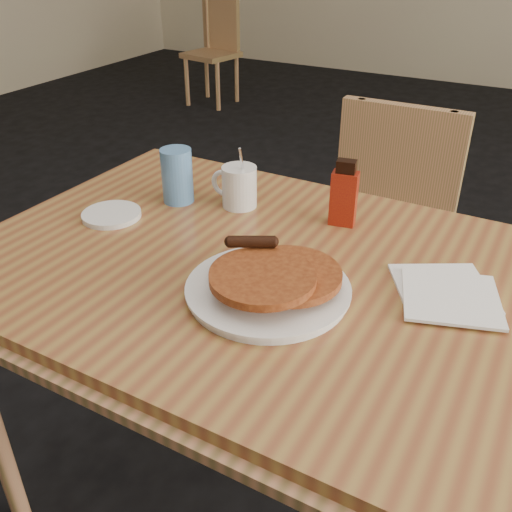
{
  "coord_description": "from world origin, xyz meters",
  "views": [
    {
      "loc": [
        0.44,
        -0.77,
        1.33
      ],
      "look_at": [
        -0.0,
        0.03,
        0.79
      ],
      "focal_mm": 40.0,
      "sensor_mm": 36.0,
      "label": 1
    }
  ],
  "objects_px": {
    "chair_main_far": "(384,222)",
    "coffee_mug": "(238,186)",
    "pancake_plate": "(269,283)",
    "syrup_bottle": "(344,195)",
    "chair_wall_extra": "(216,42)",
    "main_table": "(274,283)",
    "blue_tumbler": "(177,176)"
  },
  "relations": [
    {
      "from": "pancake_plate",
      "to": "syrup_bottle",
      "type": "xyz_separation_m",
      "value": [
        0.01,
        0.33,
        0.04
      ]
    },
    {
      "from": "pancake_plate",
      "to": "blue_tumbler",
      "type": "xyz_separation_m",
      "value": [
        -0.38,
        0.25,
        0.04
      ]
    },
    {
      "from": "chair_wall_extra",
      "to": "pancake_plate",
      "type": "height_order",
      "value": "pancake_plate"
    },
    {
      "from": "coffee_mug",
      "to": "syrup_bottle",
      "type": "relative_size",
      "value": 1.03
    },
    {
      "from": "chair_main_far",
      "to": "chair_wall_extra",
      "type": "distance_m",
      "value": 3.36
    },
    {
      "from": "chair_main_far",
      "to": "coffee_mug",
      "type": "xyz_separation_m",
      "value": [
        -0.21,
        -0.54,
        0.29
      ]
    },
    {
      "from": "chair_main_far",
      "to": "chair_wall_extra",
      "type": "xyz_separation_m",
      "value": [
        -2.22,
        2.53,
        -0.03
      ]
    },
    {
      "from": "chair_main_far",
      "to": "chair_wall_extra",
      "type": "bearing_deg",
      "value": 131.3
    },
    {
      "from": "blue_tumbler",
      "to": "coffee_mug",
      "type": "bearing_deg",
      "value": 18.44
    },
    {
      "from": "chair_wall_extra",
      "to": "syrup_bottle",
      "type": "distance_m",
      "value": 3.8
    },
    {
      "from": "pancake_plate",
      "to": "coffee_mug",
      "type": "xyz_separation_m",
      "value": [
        -0.24,
        0.3,
        0.03
      ]
    },
    {
      "from": "pancake_plate",
      "to": "syrup_bottle",
      "type": "relative_size",
      "value": 2.01
    },
    {
      "from": "chair_main_far",
      "to": "coffee_mug",
      "type": "height_order",
      "value": "coffee_mug"
    },
    {
      "from": "chair_wall_extra",
      "to": "main_table",
      "type": "bearing_deg",
      "value": -45.82
    },
    {
      "from": "syrup_bottle",
      "to": "blue_tumbler",
      "type": "height_order",
      "value": "syrup_bottle"
    },
    {
      "from": "chair_wall_extra",
      "to": "blue_tumbler",
      "type": "height_order",
      "value": "blue_tumbler"
    },
    {
      "from": "chair_main_far",
      "to": "chair_wall_extra",
      "type": "relative_size",
      "value": 1.06
    },
    {
      "from": "pancake_plate",
      "to": "chair_wall_extra",
      "type": "bearing_deg",
      "value": 123.69
    },
    {
      "from": "main_table",
      "to": "pancake_plate",
      "type": "distance_m",
      "value": 0.12
    },
    {
      "from": "pancake_plate",
      "to": "syrup_bottle",
      "type": "distance_m",
      "value": 0.33
    },
    {
      "from": "main_table",
      "to": "chair_wall_extra",
      "type": "height_order",
      "value": "chair_wall_extra"
    },
    {
      "from": "coffee_mug",
      "to": "chair_main_far",
      "type": "bearing_deg",
      "value": 90.02
    },
    {
      "from": "chair_main_far",
      "to": "syrup_bottle",
      "type": "xyz_separation_m",
      "value": [
        0.04,
        -0.51,
        0.31
      ]
    },
    {
      "from": "chair_main_far",
      "to": "blue_tumbler",
      "type": "relative_size",
      "value": 6.66
    },
    {
      "from": "chair_main_far",
      "to": "syrup_bottle",
      "type": "distance_m",
      "value": 0.6
    },
    {
      "from": "pancake_plate",
      "to": "coffee_mug",
      "type": "bearing_deg",
      "value": 128.48
    },
    {
      "from": "chair_main_far",
      "to": "coffee_mug",
      "type": "relative_size",
      "value": 5.65
    },
    {
      "from": "blue_tumbler",
      "to": "syrup_bottle",
      "type": "bearing_deg",
      "value": 11.13
    },
    {
      "from": "pancake_plate",
      "to": "blue_tumbler",
      "type": "bearing_deg",
      "value": 146.31
    },
    {
      "from": "pancake_plate",
      "to": "blue_tumbler",
      "type": "height_order",
      "value": "blue_tumbler"
    },
    {
      "from": "main_table",
      "to": "syrup_bottle",
      "type": "bearing_deg",
      "value": 77.91
    },
    {
      "from": "coffee_mug",
      "to": "chair_wall_extra",
      "type": "bearing_deg",
      "value": 144.21
    }
  ]
}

